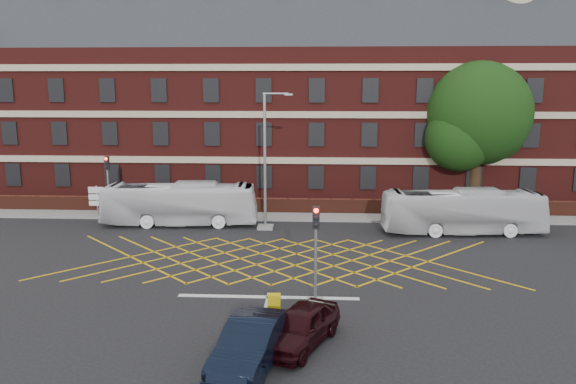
{
  "coord_description": "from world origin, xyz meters",
  "views": [
    {
      "loc": [
        2.12,
        -26.8,
        9.17
      ],
      "look_at": [
        0.61,
        1.5,
        3.78
      ],
      "focal_mm": 35.0,
      "sensor_mm": 36.0,
      "label": 1
    }
  ],
  "objects_px": {
    "bus_left": "(180,204)",
    "traffic_light_near": "(316,265)",
    "deciduous_tree": "(477,121)",
    "car_navy": "(251,344)",
    "street_lamp": "(266,183)",
    "utility_cabinet": "(274,306)",
    "bus_right": "(463,212)",
    "traffic_light_far": "(109,191)",
    "direction_signs": "(96,197)",
    "car_maroon": "(300,326)"
  },
  "relations": [
    {
      "from": "bus_left",
      "to": "traffic_light_near",
      "type": "height_order",
      "value": "traffic_light_near"
    },
    {
      "from": "deciduous_tree",
      "to": "utility_cabinet",
      "type": "height_order",
      "value": "deciduous_tree"
    },
    {
      "from": "bus_right",
      "to": "car_navy",
      "type": "bearing_deg",
      "value": 144.1
    },
    {
      "from": "traffic_light_near",
      "to": "direction_signs",
      "type": "relative_size",
      "value": 1.94
    },
    {
      "from": "bus_left",
      "to": "traffic_light_far",
      "type": "xyz_separation_m",
      "value": [
        -5.7,
        2.36,
        0.34
      ]
    },
    {
      "from": "bus_left",
      "to": "bus_right",
      "type": "distance_m",
      "value": 18.29
    },
    {
      "from": "car_navy",
      "to": "bus_right",
      "type": "bearing_deg",
      "value": 68.84
    },
    {
      "from": "car_maroon",
      "to": "traffic_light_far",
      "type": "xyz_separation_m",
      "value": [
        -14.28,
        19.66,
        1.05
      ]
    },
    {
      "from": "bus_right",
      "to": "car_maroon",
      "type": "distance_m",
      "value": 18.75
    },
    {
      "from": "traffic_light_far",
      "to": "street_lamp",
      "type": "relative_size",
      "value": 0.49
    },
    {
      "from": "car_navy",
      "to": "direction_signs",
      "type": "bearing_deg",
      "value": 134.19
    },
    {
      "from": "bus_right",
      "to": "traffic_light_near",
      "type": "distance_m",
      "value": 15.26
    },
    {
      "from": "traffic_light_near",
      "to": "deciduous_tree",
      "type": "bearing_deg",
      "value": 59.43
    },
    {
      "from": "street_lamp",
      "to": "car_navy",
      "type": "bearing_deg",
      "value": -86.4
    },
    {
      "from": "car_navy",
      "to": "utility_cabinet",
      "type": "relative_size",
      "value": 4.73
    },
    {
      "from": "utility_cabinet",
      "to": "car_maroon",
      "type": "bearing_deg",
      "value": -64.21
    },
    {
      "from": "street_lamp",
      "to": "utility_cabinet",
      "type": "relative_size",
      "value": 8.78
    },
    {
      "from": "deciduous_tree",
      "to": "traffic_light_near",
      "type": "height_order",
      "value": "deciduous_tree"
    },
    {
      "from": "bus_right",
      "to": "utility_cabinet",
      "type": "xyz_separation_m",
      "value": [
        -10.8,
        -13.73,
        -0.9
      ]
    },
    {
      "from": "deciduous_tree",
      "to": "traffic_light_far",
      "type": "distance_m",
      "value": 27.51
    },
    {
      "from": "car_maroon",
      "to": "bus_right",
      "type": "bearing_deg",
      "value": 83.21
    },
    {
      "from": "car_maroon",
      "to": "deciduous_tree",
      "type": "height_order",
      "value": "deciduous_tree"
    },
    {
      "from": "traffic_light_near",
      "to": "utility_cabinet",
      "type": "height_order",
      "value": "traffic_light_near"
    },
    {
      "from": "street_lamp",
      "to": "traffic_light_far",
      "type": "bearing_deg",
      "value": 164.97
    },
    {
      "from": "deciduous_tree",
      "to": "car_navy",
      "type": "bearing_deg",
      "value": -118.73
    },
    {
      "from": "car_navy",
      "to": "direction_signs",
      "type": "xyz_separation_m",
      "value": [
        -13.49,
        20.98,
        0.6
      ]
    },
    {
      "from": "car_navy",
      "to": "utility_cabinet",
      "type": "height_order",
      "value": "car_navy"
    },
    {
      "from": "deciduous_tree",
      "to": "traffic_light_near",
      "type": "xyz_separation_m",
      "value": [
        -11.94,
        -20.2,
        -4.81
      ]
    },
    {
      "from": "car_maroon",
      "to": "traffic_light_far",
      "type": "distance_m",
      "value": 24.32
    },
    {
      "from": "bus_right",
      "to": "car_navy",
      "type": "relative_size",
      "value": 2.14
    },
    {
      "from": "car_maroon",
      "to": "utility_cabinet",
      "type": "height_order",
      "value": "car_maroon"
    },
    {
      "from": "bus_right",
      "to": "deciduous_tree",
      "type": "xyz_separation_m",
      "value": [
        2.77,
        8.01,
        5.18
      ]
    },
    {
      "from": "bus_left",
      "to": "utility_cabinet",
      "type": "relative_size",
      "value": 10.29
    },
    {
      "from": "direction_signs",
      "to": "deciduous_tree",
      "type": "bearing_deg",
      "value": 9.57
    },
    {
      "from": "traffic_light_far",
      "to": "direction_signs",
      "type": "relative_size",
      "value": 1.94
    },
    {
      "from": "street_lamp",
      "to": "traffic_light_near",
      "type": "bearing_deg",
      "value": -75.67
    },
    {
      "from": "traffic_light_far",
      "to": "traffic_light_near",
      "type": "bearing_deg",
      "value": -46.9
    },
    {
      "from": "bus_left",
      "to": "utility_cabinet",
      "type": "bearing_deg",
      "value": -156.26
    },
    {
      "from": "traffic_light_far",
      "to": "utility_cabinet",
      "type": "xyz_separation_m",
      "value": [
        13.16,
        -17.34,
        -1.27
      ]
    },
    {
      "from": "bus_left",
      "to": "utility_cabinet",
      "type": "distance_m",
      "value": 16.76
    },
    {
      "from": "bus_left",
      "to": "deciduous_tree",
      "type": "distance_m",
      "value": 22.68
    },
    {
      "from": "traffic_light_near",
      "to": "traffic_light_far",
      "type": "bearing_deg",
      "value": 133.1
    },
    {
      "from": "car_navy",
      "to": "street_lamp",
      "type": "relative_size",
      "value": 0.54
    },
    {
      "from": "car_maroon",
      "to": "street_lamp",
      "type": "relative_size",
      "value": 0.48
    },
    {
      "from": "bus_left",
      "to": "deciduous_tree",
      "type": "bearing_deg",
      "value": -74.9
    },
    {
      "from": "deciduous_tree",
      "to": "street_lamp",
      "type": "bearing_deg",
      "value": -153.73
    },
    {
      "from": "bus_left",
      "to": "traffic_light_near",
      "type": "bearing_deg",
      "value": -148.66
    },
    {
      "from": "deciduous_tree",
      "to": "traffic_light_near",
      "type": "relative_size",
      "value": 2.57
    },
    {
      "from": "traffic_light_far",
      "to": "street_lamp",
      "type": "distance_m",
      "value": 12.02
    },
    {
      "from": "bus_left",
      "to": "deciduous_tree",
      "type": "height_order",
      "value": "deciduous_tree"
    }
  ]
}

